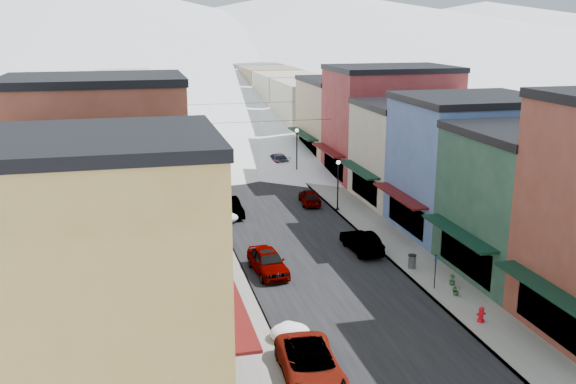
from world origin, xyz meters
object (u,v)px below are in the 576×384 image
car_silver_sedan (268,261)px  car_dark_hatch (230,207)px  car_white_suv (311,365)px  trash_can (412,261)px  streetlamp_near (338,179)px  fire_hydrant (481,315)px  car_green_sedan (361,242)px

car_silver_sedan → car_dark_hatch: 13.27m
car_white_suv → trash_can: size_ratio=6.13×
car_white_suv → streetlamp_near: bearing=72.8°
trash_can → streetlamp_near: (-0.56, 14.01, 2.27)m
trash_can → fire_hydrant: bearing=-87.5°
car_dark_hatch → car_green_sedan: 13.34m
trash_can → streetlamp_near: streetlamp_near is taller
car_silver_sedan → car_dark_hatch: size_ratio=1.06×
car_white_suv → streetlamp_near: size_ratio=1.29×
car_silver_sedan → fire_hydrant: (9.61, -9.83, -0.25)m
car_dark_hatch → fire_hydrant: 25.18m
car_silver_sedan → fire_hydrant: size_ratio=5.42×
car_green_sedan → fire_hydrant: car_green_sedan is taller
car_dark_hatch → car_green_sedan: car_green_sedan is taller
car_silver_sedan → fire_hydrant: 13.75m
car_dark_hatch → fire_hydrant: car_dark_hatch is taller
car_white_suv → fire_hydrant: size_ratio=6.46×
fire_hydrant → trash_can: size_ratio=0.95×
car_silver_sedan → car_dark_hatch: (-0.45, 13.26, -0.07)m
trash_can → car_white_suv: bearing=-131.6°
streetlamp_near → car_green_sedan: bearing=-98.3°
car_green_sedan → streetlamp_near: (1.44, 9.90, 2.14)m
car_white_suv → streetlamp_near: 27.13m
car_dark_hatch → trash_can: car_dark_hatch is taller
car_silver_sedan → car_green_sedan: size_ratio=1.03×
trash_can → car_silver_sedan: bearing=169.3°
car_dark_hatch → fire_hydrant: size_ratio=5.11×
car_white_suv → streetlamp_near: (9.50, 25.33, 2.11)m
car_green_sedan → trash_can: 4.58m
fire_hydrant → trash_can: trash_can is taller
car_dark_hatch → streetlamp_near: (9.15, -1.00, 2.16)m
streetlamp_near → fire_hydrant: bearing=-87.6°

